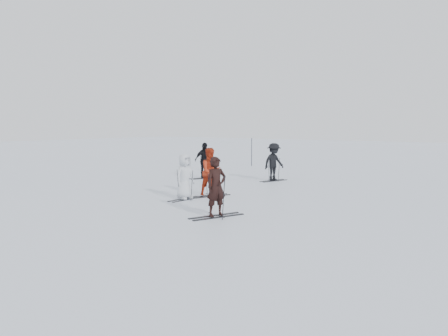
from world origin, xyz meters
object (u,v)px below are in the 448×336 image
(skier_red, at_px, (211,172))
(skier_uphill_left, at_px, (204,161))
(skier_grey, at_px, (185,177))
(skier_uphill_far, at_px, (274,162))
(piste_marker, at_px, (252,152))
(skier_near_dark, at_px, (216,187))

(skier_red, relative_size, skier_uphill_left, 1.02)
(skier_grey, xyz_separation_m, skier_uphill_far, (0.10, 6.63, 0.08))
(skier_uphill_left, bearing_deg, skier_uphill_far, -46.30)
(skier_uphill_left, xyz_separation_m, skier_uphill_far, (3.43, 1.20, 0.01))
(skier_grey, distance_m, skier_uphill_far, 6.63)
(skier_uphill_left, relative_size, piste_marker, 0.96)
(skier_near_dark, xyz_separation_m, skier_uphill_left, (-6.13, 7.23, 0.02))
(skier_uphill_left, bearing_deg, skier_red, -114.89)
(skier_near_dark, relative_size, skier_uphill_far, 0.98)
(skier_grey, xyz_separation_m, piste_marker, (-4.91, 12.61, 0.11))
(skier_uphill_far, bearing_deg, skier_grey, -163.41)
(skier_red, height_order, piste_marker, piste_marker)
(skier_red, height_order, skier_uphill_left, skier_red)
(skier_uphill_far, bearing_deg, skier_red, -159.92)
(skier_near_dark, xyz_separation_m, piste_marker, (-7.71, 14.41, 0.05))
(skier_uphill_left, height_order, skier_uphill_far, skier_uphill_far)
(skier_red, bearing_deg, skier_uphill_left, 62.79)
(skier_grey, bearing_deg, skier_uphill_far, 2.46)
(skier_uphill_left, bearing_deg, skier_near_dark, -115.36)
(skier_red, height_order, skier_uphill_far, skier_red)
(skier_near_dark, relative_size, skier_uphill_left, 0.98)
(skier_near_dark, bearing_deg, skier_uphill_far, 39.76)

